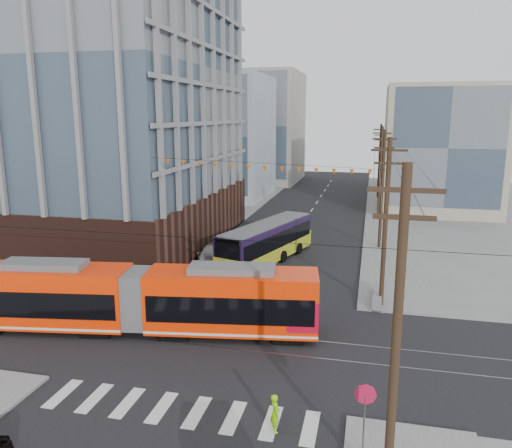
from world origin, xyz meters
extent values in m
plane|color=slate|center=(0.00, 0.00, 0.00)|extent=(160.00, 160.00, 0.00)
cube|color=#381E16|center=(-22.00, 23.00, 14.30)|extent=(30.00, 25.00, 28.60)
cube|color=#8C99A5|center=(-17.00, 52.00, 9.00)|extent=(18.00, 16.00, 18.00)
cube|color=gray|center=(16.00, 48.00, 8.00)|extent=(14.00, 14.00, 16.00)
cube|color=gray|center=(-14.00, 72.00, 10.00)|extent=(16.00, 18.00, 20.00)
cube|color=#8C99A5|center=(18.00, 68.00, 7.00)|extent=(16.00, 16.00, 14.00)
cylinder|color=black|center=(8.50, -6.00, 5.50)|extent=(0.30, 0.30, 11.00)
cylinder|color=black|center=(8.50, 56.00, 5.50)|extent=(0.30, 0.30, 11.00)
imported|color=gray|center=(-5.87, 11.30, 0.70)|extent=(1.83, 4.34, 1.39)
imported|color=silver|center=(-5.48, 18.62, 0.71)|extent=(2.62, 5.10, 1.42)
imported|color=#56585B|center=(-5.06, 22.30, 0.66)|extent=(3.73, 5.24, 1.33)
imported|color=#8DED05|center=(4.25, -3.46, 0.79)|extent=(0.57, 0.68, 1.59)
cube|color=gray|center=(8.30, 11.89, 0.40)|extent=(1.07, 3.99, 0.79)
camera|label=1|loc=(7.53, -20.82, 12.32)|focal=35.00mm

